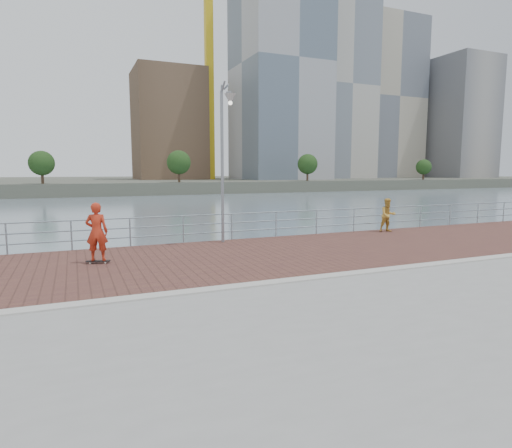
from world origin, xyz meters
name	(u,v)px	position (x,y,z in m)	size (l,w,h in m)	color
water	(285,355)	(0.00, 0.00, -2.00)	(400.00, 400.00, 0.00)	slate
seawall	(431,420)	(0.00, -5.00, -1.00)	(40.00, 24.00, 2.00)	gray
brick_lane	(237,256)	(0.00, 3.60, 0.01)	(40.00, 6.80, 0.02)	brown
curb	(286,281)	(0.00, 0.00, 0.03)	(40.00, 0.40, 0.06)	#B7B5AD
far_shore	(92,183)	(0.00, 122.50, -0.75)	(320.00, 95.00, 2.50)	#4C5142
guardrail	(208,225)	(0.00, 7.00, 0.69)	(39.06, 0.06, 1.13)	#8C9EA8
street_lamp	(226,135)	(0.47, 6.06, 4.26)	(0.44, 1.27, 5.99)	gray
skateboard	(98,261)	(-4.39, 4.27, 0.08)	(0.74, 0.36, 0.08)	black
skateboarder	(97,232)	(-4.39, 4.27, 1.01)	(0.66, 0.44, 1.82)	red
bystander	(388,215)	(8.58, 6.27, 0.81)	(0.77, 0.60, 1.58)	gold
tower_crane	(199,54)	(27.36, 104.00, 33.50)	(47.00, 2.00, 50.70)	gold
skyline	(220,92)	(33.10, 104.46, 24.03)	(233.00, 41.00, 60.73)	#ADA38E
shoreline_trees	(132,164)	(5.86, 77.00, 4.19)	(144.13, 4.84, 6.45)	#473323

